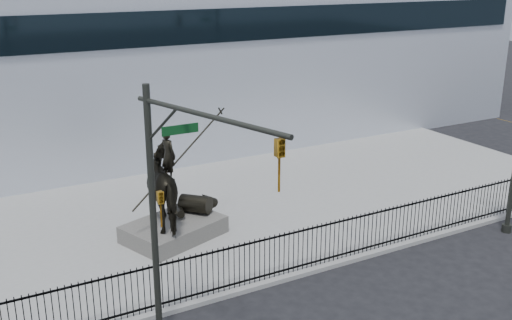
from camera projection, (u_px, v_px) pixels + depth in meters
ground at (365, 278)px, 19.53m from camera, size 120.00×120.00×0.00m
plaza at (260, 205)px, 25.33m from camera, size 30.00×12.00×0.15m
building at (151, 60)px, 34.80m from camera, size 44.00×14.00×9.00m
picket_fence at (343, 238)px, 20.29m from camera, size 22.10×0.10×1.50m
statue_plinth at (174, 229)px, 22.00m from camera, size 3.97×3.33×0.64m
equestrian_statue at (173, 187)px, 21.54m from camera, size 4.12×3.29×3.68m
traffic_signal_left at (173, 208)px, 14.66m from camera, size 1.52×4.84×7.00m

